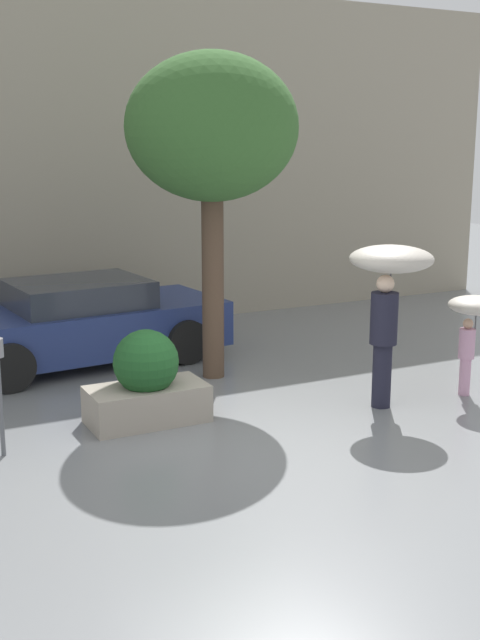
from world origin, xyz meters
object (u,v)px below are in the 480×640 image
object	(u,v)px
person_child	(475,315)
street_tree	(212,131)
person_adult	(389,280)
planter_box	(147,383)
parked_car_near	(80,323)

from	to	relation	value
person_child	street_tree	size ratio (longest dim) A/B	0.30
street_tree	person_adult	bearing A→B (deg)	-56.30
planter_box	street_tree	xyz separation A→B (m)	(1.54, 1.39, 2.97)
parked_car_near	street_tree	distance (m)	3.59
planter_box	person_adult	size ratio (longest dim) A/B	0.69
parked_car_near	street_tree	world-z (taller)	street_tree
planter_box	person_child	size ratio (longest dim) A/B	1.06
planter_box	parked_car_near	distance (m)	3.00
person_adult	street_tree	size ratio (longest dim) A/B	0.46
parked_car_near	street_tree	size ratio (longest dim) A/B	1.00
planter_box	parked_car_near	xyz separation A→B (m)	(0.04, 3.00, 0.12)
person_child	parked_car_near	xyz separation A→B (m)	(-4.18, 3.96, -0.48)
parked_car_near	person_child	bearing A→B (deg)	-138.28
street_tree	parked_car_near	bearing A→B (deg)	132.95
planter_box	parked_car_near	world-z (taller)	parked_car_near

